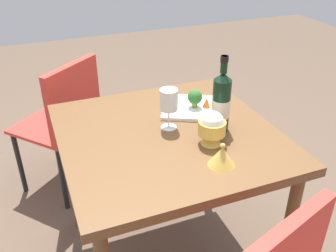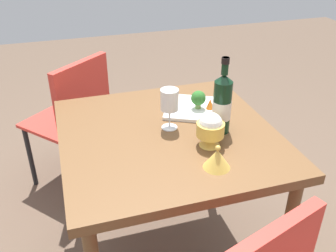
{
  "view_description": "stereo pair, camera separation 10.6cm",
  "coord_description": "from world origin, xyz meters",
  "px_view_note": "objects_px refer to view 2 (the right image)",
  "views": [
    {
      "loc": [
        0.5,
        1.26,
        1.55
      ],
      "look_at": [
        0.0,
        0.0,
        0.77
      ],
      "focal_mm": 40.06,
      "sensor_mm": 36.0,
      "label": 1
    },
    {
      "loc": [
        0.4,
        1.29,
        1.55
      ],
      "look_at": [
        0.0,
        0.0,
        0.77
      ],
      "focal_mm": 40.06,
      "sensor_mm": 36.0,
      "label": 2
    }
  ],
  "objects_px": {
    "wine_bottle": "(222,104)",
    "wine_glass": "(170,101)",
    "rice_bowl_lid": "(217,159)",
    "broccoli_floret": "(198,98)",
    "serving_plate": "(194,108)",
    "chair_near_window": "(75,112)",
    "rice_bowl": "(210,129)",
    "carrot_garnish_left": "(210,104)"
  },
  "relations": [
    {
      "from": "chair_near_window",
      "to": "wine_glass",
      "type": "height_order",
      "value": "wine_glass"
    },
    {
      "from": "wine_bottle",
      "to": "carrot_garnish_left",
      "type": "height_order",
      "value": "wine_bottle"
    },
    {
      "from": "rice_bowl",
      "to": "serving_plate",
      "type": "relative_size",
      "value": 0.42
    },
    {
      "from": "wine_glass",
      "to": "wine_bottle",
      "type": "bearing_deg",
      "value": 155.98
    },
    {
      "from": "rice_bowl",
      "to": "serving_plate",
      "type": "distance_m",
      "value": 0.31
    },
    {
      "from": "wine_bottle",
      "to": "carrot_garnish_left",
      "type": "bearing_deg",
      "value": -98.31
    },
    {
      "from": "broccoli_floret",
      "to": "rice_bowl_lid",
      "type": "bearing_deg",
      "value": 77.8
    },
    {
      "from": "wine_glass",
      "to": "chair_near_window",
      "type": "bearing_deg",
      "value": -61.87
    },
    {
      "from": "rice_bowl",
      "to": "serving_plate",
      "type": "bearing_deg",
      "value": -98.58
    },
    {
      "from": "chair_near_window",
      "to": "carrot_garnish_left",
      "type": "relative_size",
      "value": 17.0
    },
    {
      "from": "serving_plate",
      "to": "carrot_garnish_left",
      "type": "distance_m",
      "value": 0.08
    },
    {
      "from": "chair_near_window",
      "to": "wine_glass",
      "type": "relative_size",
      "value": 4.75
    },
    {
      "from": "wine_bottle",
      "to": "rice_bowl_lid",
      "type": "xyz_separation_m",
      "value": [
        0.12,
        0.23,
        -0.09
      ]
    },
    {
      "from": "wine_bottle",
      "to": "wine_glass",
      "type": "distance_m",
      "value": 0.22
    },
    {
      "from": "chair_near_window",
      "to": "rice_bowl",
      "type": "xyz_separation_m",
      "value": [
        -0.47,
        0.86,
        0.28
      ]
    },
    {
      "from": "serving_plate",
      "to": "carrot_garnish_left",
      "type": "xyz_separation_m",
      "value": [
        -0.07,
        0.04,
        0.03
      ]
    },
    {
      "from": "broccoli_floret",
      "to": "chair_near_window",
      "type": "bearing_deg",
      "value": -46.91
    },
    {
      "from": "wine_glass",
      "to": "broccoli_floret",
      "type": "height_order",
      "value": "wine_glass"
    },
    {
      "from": "wine_glass",
      "to": "broccoli_floret",
      "type": "bearing_deg",
      "value": -147.91
    },
    {
      "from": "wine_glass",
      "to": "rice_bowl_lid",
      "type": "bearing_deg",
      "value": 103.73
    },
    {
      "from": "chair_near_window",
      "to": "wine_glass",
      "type": "xyz_separation_m",
      "value": [
        -0.36,
        0.68,
        0.34
      ]
    },
    {
      "from": "rice_bowl",
      "to": "carrot_garnish_left",
      "type": "xyz_separation_m",
      "value": [
        -0.11,
        -0.26,
        -0.03
      ]
    },
    {
      "from": "wine_bottle",
      "to": "broccoli_floret",
      "type": "distance_m",
      "value": 0.21
    },
    {
      "from": "chair_near_window",
      "to": "carrot_garnish_left",
      "type": "height_order",
      "value": "chair_near_window"
    },
    {
      "from": "rice_bowl_lid",
      "to": "broccoli_floret",
      "type": "height_order",
      "value": "broccoli_floret"
    },
    {
      "from": "wine_bottle",
      "to": "broccoli_floret",
      "type": "relative_size",
      "value": 3.79
    },
    {
      "from": "wine_bottle",
      "to": "rice_bowl",
      "type": "distance_m",
      "value": 0.13
    },
    {
      "from": "wine_glass",
      "to": "broccoli_floret",
      "type": "xyz_separation_m",
      "value": [
        -0.17,
        -0.11,
        -0.06
      ]
    },
    {
      "from": "wine_bottle",
      "to": "serving_plate",
      "type": "distance_m",
      "value": 0.25
    },
    {
      "from": "carrot_garnish_left",
      "to": "serving_plate",
      "type": "bearing_deg",
      "value": -31.61
    },
    {
      "from": "serving_plate",
      "to": "broccoli_floret",
      "type": "relative_size",
      "value": 3.91
    },
    {
      "from": "wine_bottle",
      "to": "serving_plate",
      "type": "xyz_separation_m",
      "value": [
        0.04,
        -0.21,
        -0.12
      ]
    },
    {
      "from": "wine_bottle",
      "to": "serving_plate",
      "type": "bearing_deg",
      "value": -79.53
    },
    {
      "from": "wine_glass",
      "to": "carrot_garnish_left",
      "type": "distance_m",
      "value": 0.25
    },
    {
      "from": "chair_near_window",
      "to": "wine_bottle",
      "type": "relative_size",
      "value": 2.61
    },
    {
      "from": "wine_glass",
      "to": "broccoli_floret",
      "type": "relative_size",
      "value": 2.09
    },
    {
      "from": "wine_glass",
      "to": "rice_bowl_lid",
      "type": "xyz_separation_m",
      "value": [
        -0.08,
        0.32,
        -0.09
      ]
    },
    {
      "from": "rice_bowl",
      "to": "broccoli_floret",
      "type": "height_order",
      "value": "rice_bowl"
    },
    {
      "from": "wine_glass",
      "to": "rice_bowl",
      "type": "xyz_separation_m",
      "value": [
        -0.11,
        0.18,
        -0.05
      ]
    },
    {
      "from": "broccoli_floret",
      "to": "carrot_garnish_left",
      "type": "bearing_deg",
      "value": 157.23
    },
    {
      "from": "wine_bottle",
      "to": "carrot_garnish_left",
      "type": "distance_m",
      "value": 0.2
    },
    {
      "from": "chair_near_window",
      "to": "rice_bowl_lid",
      "type": "xyz_separation_m",
      "value": [
        -0.44,
        1.0,
        0.25
      ]
    }
  ]
}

